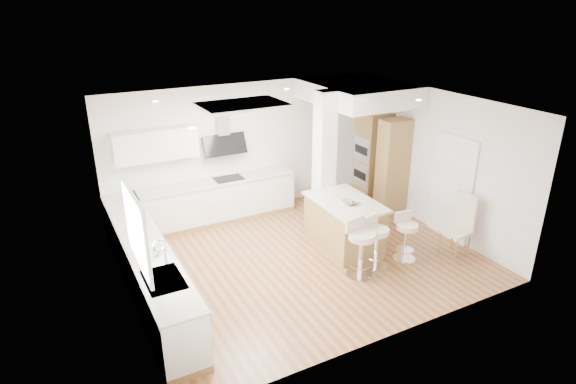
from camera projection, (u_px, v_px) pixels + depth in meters
ground at (301, 257)px, 8.79m from camera, size 6.00×6.00×0.00m
ceiling at (301, 257)px, 8.79m from camera, size 6.00×5.00×0.02m
wall_back at (244, 149)px, 10.31m from camera, size 6.00×0.04×2.80m
wall_left at (122, 222)px, 6.96m from camera, size 0.04×5.00×2.80m
wall_right at (433, 160)px, 9.58m from camera, size 0.04×5.00×2.80m
skylight at (243, 105)px, 7.90m from camera, size 4.10×2.10×0.06m
window_left at (136, 227)px, 6.13m from camera, size 0.06×1.28×1.07m
doorway_right at (452, 189)px, 9.23m from camera, size 0.05×1.00×2.10m
counter_left at (146, 266)px, 7.63m from camera, size 0.63×4.50×1.35m
counter_back at (210, 191)px, 9.95m from camera, size 3.62×0.63×2.50m
pillar at (324, 162)px, 9.50m from camera, size 0.35×0.35×2.80m
soffit at (358, 92)px, 9.87m from camera, size 1.78×2.20×0.40m
oven_column at (380, 162)px, 10.57m from camera, size 0.63×1.21×2.10m
peninsula at (344, 223)px, 9.04m from camera, size 1.05×1.55×1.00m
bar_stool_a at (360, 245)px, 8.01m from camera, size 0.54×0.54×1.04m
bar_stool_b at (376, 239)px, 8.31m from camera, size 0.52×0.52×0.95m
bar_stool_c at (406, 234)px, 8.55m from camera, size 0.44×0.44×0.90m
dining_chair at (460, 223)px, 8.71m from camera, size 0.50×0.50×1.17m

